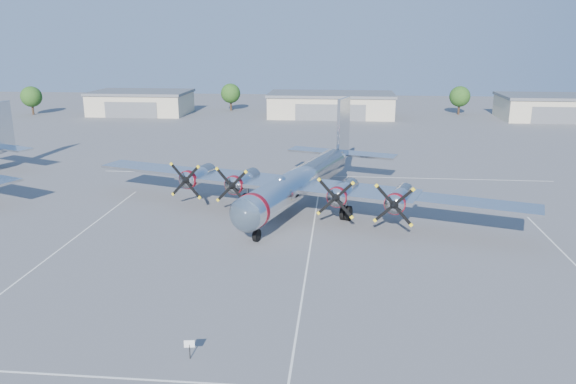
# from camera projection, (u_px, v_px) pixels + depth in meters

# --- Properties ---
(ground) EXTENTS (260.00, 260.00, 0.00)m
(ground) POSITION_uv_depth(u_px,v_px,m) (311.00, 242.00, 51.17)
(ground) COLOR #565659
(ground) RESTS_ON ground
(parking_lines) EXTENTS (60.00, 50.08, 0.01)m
(parking_lines) POSITION_uv_depth(u_px,v_px,m) (310.00, 249.00, 49.49)
(parking_lines) COLOR silver
(parking_lines) RESTS_ON ground
(hangar_west) EXTENTS (22.60, 14.60, 5.40)m
(hangar_west) POSITION_uv_depth(u_px,v_px,m) (141.00, 102.00, 133.10)
(hangar_west) COLOR beige
(hangar_west) RESTS_ON ground
(hangar_center) EXTENTS (28.60, 14.60, 5.40)m
(hangar_center) POSITION_uv_depth(u_px,v_px,m) (331.00, 105.00, 128.97)
(hangar_center) COLOR beige
(hangar_center) RESTS_ON ground
(hangar_east) EXTENTS (20.60, 14.60, 5.40)m
(hangar_east) POSITION_uv_depth(u_px,v_px,m) (547.00, 107.00, 124.55)
(hangar_east) COLOR beige
(hangar_east) RESTS_ON ground
(tree_far_west) EXTENTS (4.80, 4.80, 6.64)m
(tree_far_west) POSITION_uv_depth(u_px,v_px,m) (31.00, 97.00, 131.19)
(tree_far_west) COLOR #382619
(tree_far_west) RESTS_ON ground
(tree_west) EXTENTS (4.80, 4.80, 6.64)m
(tree_west) POSITION_uv_depth(u_px,v_px,m) (231.00, 93.00, 138.56)
(tree_west) COLOR #382619
(tree_west) RESTS_ON ground
(tree_east) EXTENTS (4.80, 4.80, 6.64)m
(tree_east) POSITION_uv_depth(u_px,v_px,m) (460.00, 97.00, 131.58)
(tree_east) COLOR #382619
(tree_east) RESTS_ON ground
(main_bomber_b29) EXTENTS (55.43, 45.70, 10.55)m
(main_bomber_b29) POSITION_uv_depth(u_px,v_px,m) (302.00, 208.00, 61.30)
(main_bomber_b29) COLOR silver
(main_bomber_b29) RESTS_ON ground
(info_placard) EXTENTS (0.62, 0.13, 1.19)m
(info_placard) POSITION_uv_depth(u_px,v_px,m) (189.00, 346.00, 32.61)
(info_placard) COLOR black
(info_placard) RESTS_ON ground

